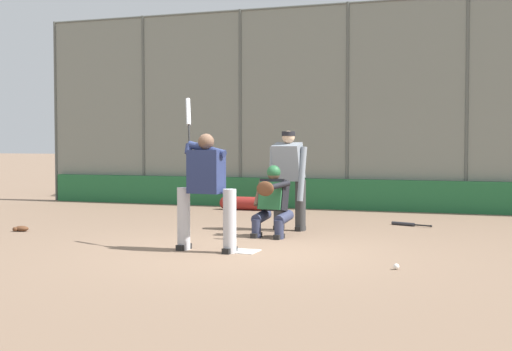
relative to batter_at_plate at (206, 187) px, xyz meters
The scene contains 12 objects.
ground_plane 1.06m from the batter_at_plate, 164.69° to the right, with size 160.00×160.00×0.00m, color #7A604C.
home_plate_marker 1.06m from the batter_at_plate, 164.69° to the right, with size 0.43×0.43×0.01m, color white.
backstop_fence 7.30m from the batter_at_plate, 94.10° to the right, with size 16.20×0.08×4.84m.
padding_wall 7.05m from the batter_at_plate, 94.16° to the right, with size 15.80×0.18×0.71m, color #236638.
bleachers_beyond 10.32m from the batter_at_plate, 75.07° to the right, with size 11.29×3.05×1.80m.
batter_at_plate is the anchor object (origin of this frame).
catcher_behind_plate 1.85m from the batter_at_plate, 102.88° to the right, with size 0.64×0.77×1.19m.
umpire_home 2.77m from the batter_at_plate, 98.40° to the right, with size 0.72×0.47×1.78m.
spare_bat_near_backstop 4.84m from the batter_at_plate, 118.77° to the right, with size 0.79×0.33×0.07m.
fielding_glove_on_dirt 4.23m from the batter_at_plate, 14.37° to the right, with size 0.27×0.21×0.10m.
baseball_loose 3.00m from the batter_at_plate, 168.33° to the left, with size 0.07×0.07×0.07m, color white.
equipment_bag_dugout_side 6.40m from the batter_at_plate, 74.25° to the right, with size 1.18×0.31×0.31m.
Camera 1 is at (-3.59, 9.50, 1.56)m, focal length 50.00 mm.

